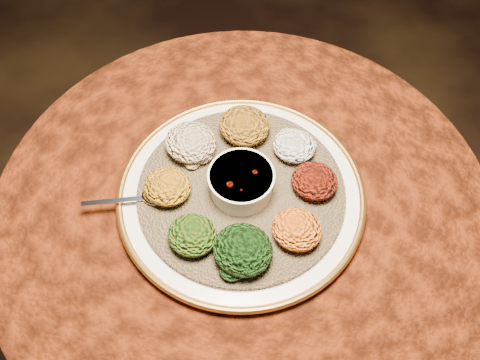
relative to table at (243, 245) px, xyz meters
The scene contains 13 objects.
table is the anchor object (origin of this frame).
platter 0.19m from the table, 143.81° to the left, with size 0.47×0.47×0.02m.
injera 0.20m from the table, 143.81° to the left, with size 0.39×0.39×0.01m, color olive.
stew_bowl 0.24m from the table, 143.81° to the left, with size 0.12×0.12×0.05m.
spoon 0.28m from the table, 145.15° to the right, with size 0.13×0.10×0.01m.
portion_ayib 0.27m from the table, 77.16° to the left, with size 0.08×0.08×0.04m, color white.
portion_kitfo 0.26m from the table, 39.33° to the left, with size 0.09×0.08×0.04m, color black.
portion_tikil 0.26m from the table, 10.49° to the right, with size 0.09×0.08×0.04m, color #AC7A0E.
portion_gomen 0.26m from the table, 58.88° to the right, with size 0.10×0.10×0.05m, color black.
portion_mixveg 0.26m from the table, 101.36° to the right, with size 0.09×0.08×0.04m, color #8F3809.
portion_kik 0.27m from the table, 150.35° to the right, with size 0.09×0.08×0.04m, color #B76610.
portion_timatim 0.27m from the table, 166.14° to the left, with size 0.10×0.10×0.05m, color maroon.
portion_shiro 0.27m from the table, 120.97° to the left, with size 0.10×0.10×0.05m, color #885B10.
Camera 1 is at (0.27, -0.45, 1.60)m, focal length 40.00 mm.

